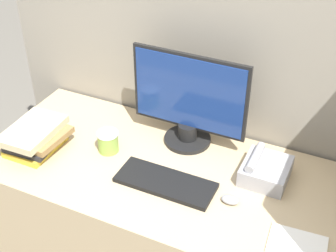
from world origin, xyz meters
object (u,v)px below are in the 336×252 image
monitor (189,104)px  coffee_cup (108,142)px  mouse (230,200)px  keyboard (166,182)px  book_stack (35,137)px  desk_telephone (265,170)px

monitor → coffee_cup: 0.40m
mouse → coffee_cup: 0.61m
keyboard → coffee_cup: coffee_cup is taller
book_stack → desk_telephone: bearing=13.5°
coffee_cup → mouse: bearing=-7.6°
monitor → keyboard: size_ratio=1.29×
desk_telephone → keyboard: bearing=-149.4°
keyboard → coffee_cup: (-0.33, 0.10, 0.04)m
mouse → desk_telephone: (0.08, 0.20, 0.03)m
coffee_cup → desk_telephone: (0.69, 0.12, -0.01)m
desk_telephone → coffee_cup: bearing=-170.4°
coffee_cup → desk_telephone: size_ratio=0.48×
coffee_cup → monitor: bearing=36.8°
coffee_cup → book_stack: size_ratio=0.33×
desk_telephone → mouse: bearing=-112.7°
monitor → mouse: size_ratio=7.38×
coffee_cup → book_stack: 0.33m
keyboard → mouse: size_ratio=5.72×
mouse → keyboard: bearing=-177.1°
keyboard → mouse: (0.28, 0.01, 0.00)m
monitor → book_stack: monitor is taller
mouse → book_stack: bearing=-177.4°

